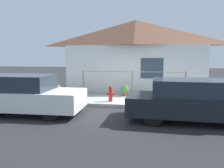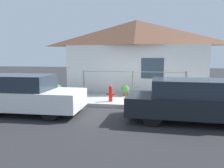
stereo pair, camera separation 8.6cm
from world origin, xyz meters
The scene contains 9 objects.
ground_plane centered at (0.00, 0.00, 0.00)m, with size 60.00×60.00×0.00m, color #262628.
sidewalk centered at (0.00, 1.07, 0.07)m, with size 24.00×2.15×0.14m.
house centered at (0.00, 3.75, 3.07)m, with size 7.55×2.23×3.92m.
fence centered at (0.00, 2.00, 0.79)m, with size 4.90×0.10×1.19m.
car_left centered at (-3.62, -1.34, 0.67)m, with size 4.19×1.72×1.36m.
car_right centered at (2.14, -1.34, 0.65)m, with size 4.26×1.76×1.30m.
fire_hydrant centered at (-0.80, 0.53, 0.49)m, with size 0.37×0.16×0.67m.
potted_plant_near_hydrant centered at (-0.35, 1.84, 0.43)m, with size 0.38×0.38×0.51m.
potted_plant_by_fence centered at (-3.52, 1.37, 0.45)m, with size 0.43×0.43×0.55m.
Camera 1 is at (0.69, -8.23, 2.02)m, focal length 35.00 mm.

